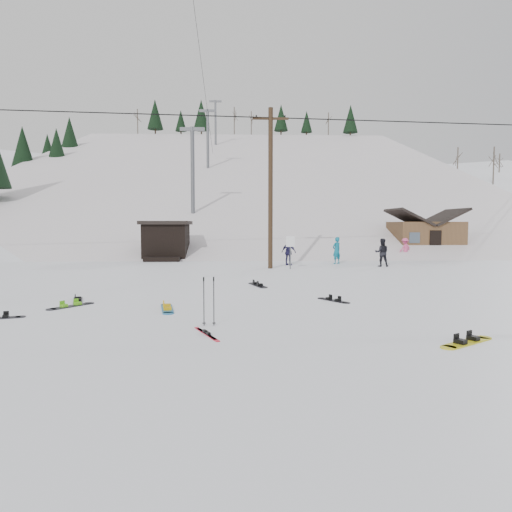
{
  "coord_description": "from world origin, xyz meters",
  "views": [
    {
      "loc": [
        0.28,
        -11.84,
        2.52
      ],
      "look_at": [
        0.84,
        4.11,
        1.4
      ],
      "focal_mm": 32.0,
      "sensor_mm": 36.0,
      "label": 1
    }
  ],
  "objects_px": {
    "hero_snowboard": "(167,308)",
    "hero_skis": "(206,333)",
    "utility_pole": "(270,186)",
    "cabin": "(425,237)"
  },
  "relations": [
    {
      "from": "cabin",
      "to": "hero_snowboard",
      "type": "distance_m",
      "value": 28.11
    },
    {
      "from": "utility_pole",
      "to": "hero_snowboard",
      "type": "xyz_separation_m",
      "value": [
        -3.88,
        -12.43,
        -4.65
      ]
    },
    {
      "from": "hero_snowboard",
      "to": "hero_skis",
      "type": "xyz_separation_m",
      "value": [
        1.39,
        -3.12,
        -0.01
      ]
    },
    {
      "from": "utility_pole",
      "to": "cabin",
      "type": "relative_size",
      "value": 1.67
    },
    {
      "from": "utility_pole",
      "to": "hero_skis",
      "type": "xyz_separation_m",
      "value": [
        -2.49,
        -15.55,
        -4.66
      ]
    },
    {
      "from": "hero_snowboard",
      "to": "hero_skis",
      "type": "height_order",
      "value": "hero_snowboard"
    },
    {
      "from": "hero_skis",
      "to": "cabin",
      "type": "bearing_deg",
      "value": 34.88
    },
    {
      "from": "hero_snowboard",
      "to": "cabin",
      "type": "bearing_deg",
      "value": -48.51
    },
    {
      "from": "utility_pole",
      "to": "hero_skis",
      "type": "height_order",
      "value": "utility_pole"
    },
    {
      "from": "cabin",
      "to": "hero_snowboard",
      "type": "xyz_separation_m",
      "value": [
        -16.88,
        -22.43,
        -1.45
      ]
    }
  ]
}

